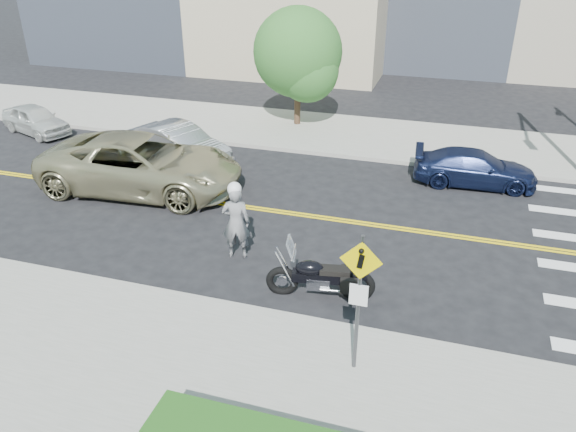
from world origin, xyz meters
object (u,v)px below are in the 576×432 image
at_px(motorcycle, 321,269).
at_px(parked_car_blue, 475,168).
at_px(parked_car_white, 36,120).
at_px(parked_car_silver, 179,145).
at_px(pedestrian_sign, 359,292).
at_px(motorcyclist, 236,220).
at_px(suv, 141,164).

height_order(motorcycle, parked_car_blue, motorcycle).
distance_m(parked_car_white, parked_car_silver, 7.48).
height_order(parked_car_white, parked_car_silver, parked_car_silver).
height_order(pedestrian_sign, motorcyclist, pedestrian_sign).
distance_m(parked_car_silver, parked_car_blue, 10.66).
bearing_deg(parked_car_white, pedestrian_sign, -103.18).
relative_size(suv, parked_car_white, 1.90).
height_order(parked_car_white, parked_car_blue, parked_car_white).
bearing_deg(motorcycle, pedestrian_sign, -71.84).
height_order(pedestrian_sign, parked_car_white, pedestrian_sign).
bearing_deg(parked_car_silver, parked_car_white, 101.43).
bearing_deg(pedestrian_sign, parked_car_white, 146.78).
bearing_deg(suv, motorcyclist, -127.73).
bearing_deg(motorcycle, parked_car_blue, 56.23).
height_order(pedestrian_sign, parked_car_silver, pedestrian_sign).
relative_size(pedestrian_sign, suv, 0.45).
bearing_deg(parked_car_blue, pedestrian_sign, 164.28).
distance_m(suv, parked_car_white, 8.27).
height_order(parked_car_silver, parked_car_blue, parked_car_silver).
bearing_deg(pedestrian_sign, parked_car_blue, 78.13).
relative_size(suv, parked_car_blue, 1.63).
relative_size(pedestrian_sign, motorcyclist, 1.37).
height_order(suv, parked_car_blue, suv).
xyz_separation_m(pedestrian_sign, suv, (-8.48, 6.55, -1.03)).
height_order(motorcyclist, parked_car_silver, motorcyclist).
distance_m(motorcyclist, motorcycle, 2.85).
xyz_separation_m(parked_car_white, parked_car_blue, (17.98, -0.06, -0.00)).
relative_size(pedestrian_sign, parked_car_silver, 0.69).
bearing_deg(parked_car_silver, pedestrian_sign, -116.22).
relative_size(motorcyclist, suv, 0.33).
bearing_deg(parked_car_white, motorcyclist, -99.90).
xyz_separation_m(motorcyclist, parked_car_white, (-11.94, 6.88, -0.49)).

